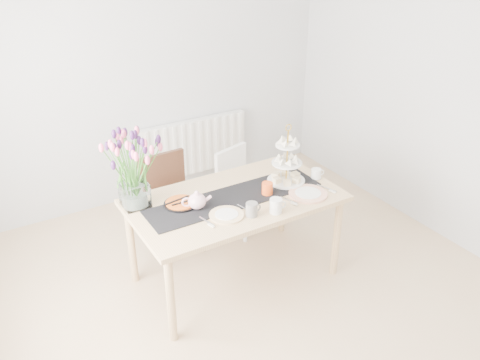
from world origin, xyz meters
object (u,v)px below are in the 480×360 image
tart_tin (181,204)px  mug_orange (267,189)px  dining_table (235,206)px  plate_right (308,194)px  tulip_vase (131,159)px  teapot (197,201)px  radiator (195,146)px  chair_brown (169,196)px  mug_grey (252,210)px  cream_jug (316,174)px  chair_white (239,183)px  mug_white (276,206)px  cake_stand (287,168)px  plate_left (227,215)px

tart_tin → mug_orange: (0.64, -0.19, 0.04)m
dining_table → plate_right: size_ratio=5.36×
tulip_vase → teapot: (0.37, -0.28, -0.31)m
radiator → chair_brown: (-0.72, -0.94, 0.05)m
dining_table → radiator: bearing=74.1°
mug_grey → cream_jug: bearing=16.8°
chair_white → mug_orange: (-0.20, -0.77, 0.36)m
dining_table → mug_white: (0.15, -0.34, 0.13)m
radiator → dining_table: (-0.47, -1.65, 0.22)m
mug_grey → mug_white: mug_white is taller
chair_brown → cake_stand: (0.73, -0.70, 0.38)m
tulip_vase → plate_left: 0.79m
chair_brown → plate_left: size_ratio=3.38×
cake_stand → plate_right: (0.02, -0.26, -0.12)m
tulip_vase → mug_orange: (0.93, -0.37, -0.33)m
mug_grey → mug_orange: bearing=37.4°
mug_grey → cake_stand: bearing=30.5°
dining_table → mug_white: mug_white is taller
teapot → mug_grey: (0.29, -0.28, -0.02)m
dining_table → mug_grey: (-0.03, -0.29, 0.13)m
dining_table → cream_jug: (0.74, -0.06, 0.12)m
chair_white → teapot: size_ratio=3.62×
cake_stand → plate_left: size_ratio=1.76×
dining_table → plate_right: (0.51, -0.25, 0.08)m
radiator → plate_right: (0.04, -1.90, 0.31)m
dining_table → cake_stand: cake_stand is taller
chair_white → plate_right: (0.07, -0.94, 0.31)m
chair_brown → plate_left: 0.94m
tart_tin → dining_table: bearing=-15.0°
tart_tin → mug_orange: bearing=-16.6°
radiator → tart_tin: 1.80m
cream_jug → cake_stand: bearing=176.5°
dining_table → cream_jug: bearing=-4.9°
cream_jug → plate_left: 0.93m
plate_right → tart_tin: bearing=158.6°
plate_right → cream_jug: bearing=39.6°
radiator → mug_orange: 1.79m
dining_table → chair_brown: chair_brown is taller
tart_tin → cream_jug: bearing=-8.5°
radiator → chair_white: bearing=-91.7°
mug_orange → tart_tin: bearing=122.5°
radiator → dining_table: same height
chair_brown → cream_jug: 1.28m
chair_white → tart_tin: size_ratio=3.04×
dining_table → mug_grey: size_ratio=15.70×
radiator → tulip_vase: 1.92m
cream_jug → tulip_vase: bearing=179.2°
cream_jug → radiator: bearing=111.5°
chair_brown → mug_orange: (0.49, -0.79, 0.30)m
tart_tin → plate_left: size_ratio=1.00×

